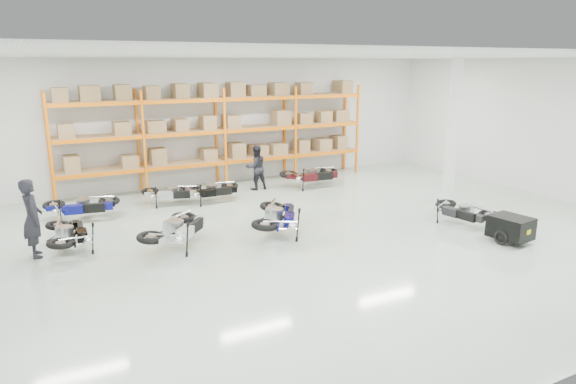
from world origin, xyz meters
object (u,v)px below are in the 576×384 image
moto_back_a (81,202)px  moto_back_b (171,189)px  moto_back_d (311,171)px  moto_touring_right (462,207)px  moto_black_far_left (69,229)px  moto_back_c (211,187)px  trailer (510,228)px  person_back (256,168)px  moto_blue_centre (278,212)px  moto_silver_left (177,224)px  person_left (32,218)px

moto_back_a → moto_back_b: (2.70, 0.49, -0.05)m
moto_back_d → moto_touring_right: bearing=-159.1°
moto_black_far_left → moto_back_c: 5.15m
moto_touring_right → moto_back_d: (-1.46, 5.74, 0.08)m
moto_black_far_left → trailer: size_ratio=1.10×
moto_black_far_left → person_back: 7.31m
moto_blue_centre → moto_back_c: bearing=-51.0°
trailer → moto_back_a: 11.50m
moto_silver_left → moto_black_far_left: size_ratio=1.10×
moto_silver_left → moto_back_c: bearing=-76.9°
moto_touring_right → trailer: size_ratio=1.03×
moto_back_b → moto_back_d: 5.06m
moto_black_far_left → moto_touring_right: size_ratio=1.06×
moto_back_c → trailer: bearing=-139.8°
moto_silver_left → moto_back_c: 4.15m
person_back → moto_silver_left: bearing=47.9°
moto_touring_right → moto_blue_centre: bearing=153.7°
moto_back_a → person_left: 2.81m
moto_touring_right → person_left: size_ratio=0.90×
moto_back_d → person_left: (-9.03, -2.96, 0.33)m
moto_back_d → moto_silver_left: bearing=129.5°
moto_blue_centre → moto_back_d: 5.31m
person_back → moto_blue_centre: bearing=72.8°
moto_back_d → person_left: 9.51m
person_left → person_back: 7.97m
moto_silver_left → moto_back_d: size_ratio=1.01×
moto_back_a → moto_back_c: (3.90, 0.19, -0.04)m
trailer → moto_silver_left: bearing=146.9°
moto_black_far_left → trailer: bearing=157.5°
moto_back_d → person_back: person_back is taller
moto_back_c → person_back: person_back is taller
moto_blue_centre → moto_back_b: bearing=-36.1°
moto_back_d → person_back: 2.00m
moto_back_b → trailer: bearing=-121.2°
moto_touring_right → moto_back_c: (-5.33, 5.45, 0.00)m
moto_back_b → moto_back_c: moto_back_c is taller
moto_silver_left → moto_black_far_left: bearing=21.3°
moto_silver_left → moto_back_b: (0.89, 3.88, -0.10)m
moto_touring_right → moto_back_b: moto_touring_right is taller
moto_back_d → moto_back_a: bearing=100.1°
person_left → trailer: bearing=-116.2°
moto_touring_right → person_left: person_left is taller
moto_touring_right → trailer: 1.60m
moto_blue_centre → moto_touring_right: size_ratio=1.21×
moto_back_d → person_back: size_ratio=1.21×
trailer → moto_back_b: size_ratio=1.00×
trailer → moto_back_a: moto_back_a is taller
moto_back_a → moto_touring_right: bearing=-109.3°
moto_back_c → moto_back_d: size_ratio=0.87×
moto_black_far_left → moto_back_b: 4.36m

